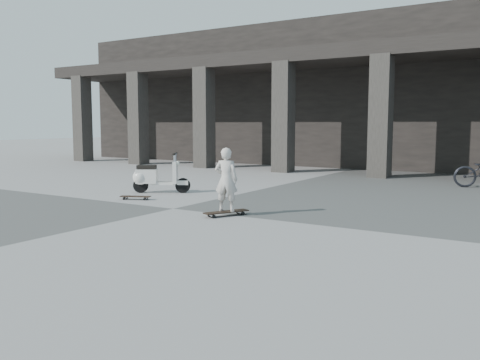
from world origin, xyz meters
The scene contains 6 objects.
ground centered at (0.00, 0.00, 0.00)m, with size 90.00×90.00×0.00m, color #494947.
colonnade centered at (0.00, 13.77, 3.03)m, with size 28.00×8.82×6.00m.
longboard centered at (1.40, -0.11, 0.07)m, with size 0.60×0.92×0.09m.
skateboard_spare centered at (-1.57, 0.53, 0.07)m, with size 0.72×0.46×0.08m.
child centered at (1.40, -0.11, 0.70)m, with size 0.45×0.29×1.23m, color beige.
scooter centered at (-2.05, 1.64, 0.41)m, with size 1.33×0.89×1.03m.
Camera 1 is at (6.73, -8.14, 1.76)m, focal length 38.00 mm.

